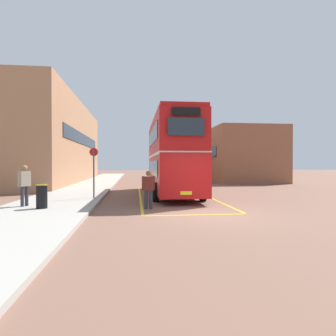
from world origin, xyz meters
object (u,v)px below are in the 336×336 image
object	(u,v)px
double_decker_bus	(172,155)
pedestrian_waiting_near	(24,182)
single_deck_bus	(173,166)
pedestrian_boarding	(148,187)
litter_bin	(42,196)
bus_stop_sign	(94,168)

from	to	relation	value
double_decker_bus	pedestrian_waiting_near	xyz separation A→B (m)	(-6.98, -5.20, -1.36)
single_deck_bus	pedestrian_boarding	world-z (taller)	single_deck_bus
litter_bin	pedestrian_boarding	bearing A→B (deg)	2.75
bus_stop_sign	single_deck_bus	bearing A→B (deg)	71.84
pedestrian_waiting_near	litter_bin	world-z (taller)	pedestrian_waiting_near
double_decker_bus	pedestrian_waiting_near	size ratio (longest dim) A/B	6.16
double_decker_bus	bus_stop_sign	distance (m)	5.16
pedestrian_boarding	litter_bin	xyz separation A→B (m)	(-4.31, -0.21, -0.32)
pedestrian_waiting_near	bus_stop_sign	world-z (taller)	bus_stop_sign
litter_bin	bus_stop_sign	world-z (taller)	bus_stop_sign
pedestrian_waiting_near	bus_stop_sign	bearing A→B (deg)	46.92
litter_bin	single_deck_bus	bearing A→B (deg)	70.84
double_decker_bus	litter_bin	distance (m)	8.68
single_deck_bus	litter_bin	world-z (taller)	single_deck_bus
litter_bin	pedestrian_waiting_near	bearing A→B (deg)	141.94
pedestrian_waiting_near	bus_stop_sign	xyz separation A→B (m)	(2.53, 2.70, 0.58)
double_decker_bus	bus_stop_sign	xyz separation A→B (m)	(-4.45, -2.50, -0.78)
single_deck_bus	litter_bin	bearing A→B (deg)	-109.16
pedestrian_boarding	bus_stop_sign	bearing A→B (deg)	130.06
double_decker_bus	pedestrian_waiting_near	bearing A→B (deg)	-143.32
double_decker_bus	bus_stop_sign	world-z (taller)	double_decker_bus
double_decker_bus	bus_stop_sign	size ratio (longest dim) A/B	4.06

